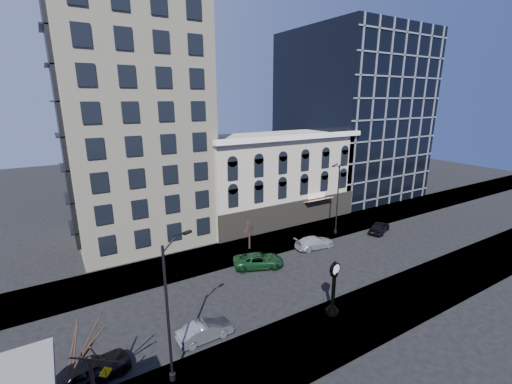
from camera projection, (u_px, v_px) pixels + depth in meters
ground at (260, 288)px, 31.72m from camera, size 160.00×160.00×0.00m
sidewalk_far at (222, 255)px, 38.30m from camera, size 160.00×6.00×0.12m
sidewalk_near at (317, 337)px, 25.10m from camera, size 160.00×6.00×0.12m
cream_tower at (128, 77)px, 39.14m from camera, size 15.90×15.40×42.50m
victorian_row at (273, 177)px, 49.24m from camera, size 22.60×11.19×12.50m
glass_office at (350, 116)px, 61.25m from camera, size 20.00×20.15×28.00m
street_clock at (333, 290)px, 27.22m from camera, size 1.06×1.06×4.65m
street_lamp_near at (174, 270)px, 19.87m from camera, size 2.32×1.21×9.52m
street_lamp_far at (337, 180)px, 41.79m from camera, size 2.31×1.22×9.51m
bare_tree_near at (87, 344)px, 17.10m from camera, size 3.85×3.85×6.61m
bare_tree_far at (249, 225)px, 38.98m from camera, size 2.25×2.25×3.87m
warning_sign at (106, 377)px, 19.34m from camera, size 0.74×0.23×2.33m
car_near_a at (90, 371)px, 20.96m from camera, size 5.12×2.91×1.64m
car_near_b at (205, 331)px, 24.83m from camera, size 4.12×1.51×1.35m
car_far_a at (259, 261)px, 35.44m from camera, size 5.77×4.18×1.46m
car_far_b at (315, 242)px, 40.00m from camera, size 5.01×2.47×1.40m
car_far_c at (379, 227)px, 44.64m from camera, size 4.65×3.28×1.47m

